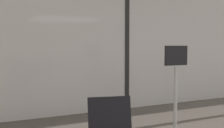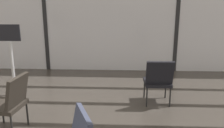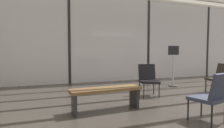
# 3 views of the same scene
# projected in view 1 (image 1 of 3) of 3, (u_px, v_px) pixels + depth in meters

# --- Properties ---
(glass_curtain_wall) EXTENTS (14.00, 0.08, 3.51)m
(glass_curtain_wall) POSITION_uv_depth(u_px,v_px,m) (126.00, 32.00, 6.07)
(glass_curtain_wall) COLOR silver
(glass_curtain_wall) RESTS_ON ground
(window_mullion_1) EXTENTS (0.10, 0.12, 3.51)m
(window_mullion_1) POSITION_uv_depth(u_px,v_px,m) (126.00, 32.00, 6.07)
(window_mullion_1) COLOR black
(window_mullion_1) RESTS_ON ground
(parked_airplane) EXTENTS (13.93, 4.35, 4.35)m
(parked_airplane) POSITION_uv_depth(u_px,v_px,m) (36.00, 29.00, 11.30)
(parked_airplane) COLOR silver
(parked_airplane) RESTS_ON ground
(info_sign) EXTENTS (0.44, 0.32, 1.44)m
(info_sign) POSITION_uv_depth(u_px,v_px,m) (176.00, 92.00, 4.37)
(info_sign) COLOR #333333
(info_sign) RESTS_ON ground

